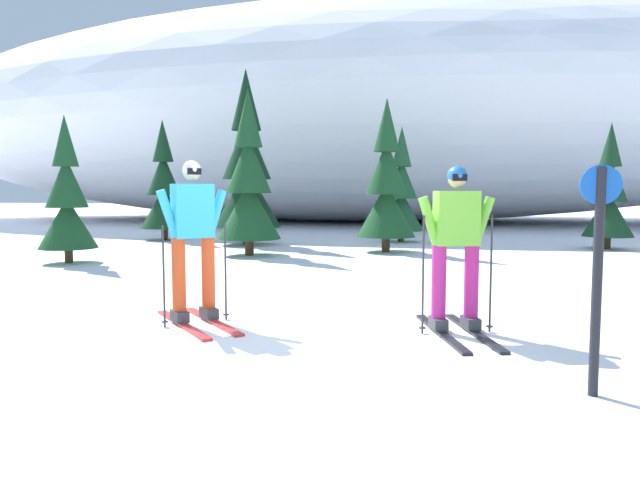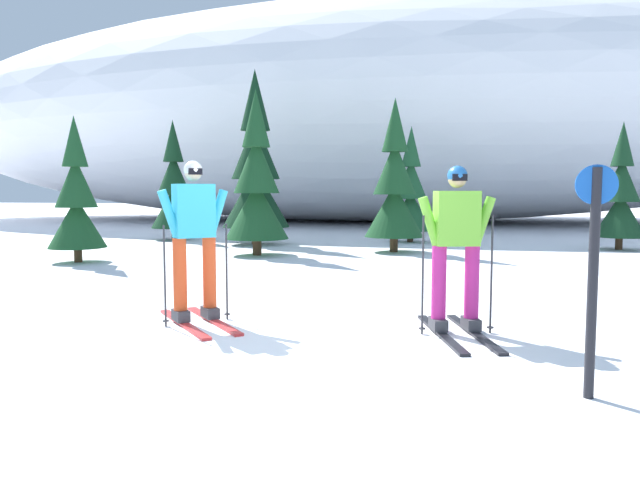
{
  "view_description": "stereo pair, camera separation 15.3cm",
  "coord_description": "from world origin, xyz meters",
  "views": [
    {
      "loc": [
        1.28,
        -5.29,
        1.47
      ],
      "look_at": [
        -0.03,
        0.84,
        0.95
      ],
      "focal_mm": 32.8,
      "sensor_mm": 36.0,
      "label": 1
    },
    {
      "loc": [
        1.43,
        -5.25,
        1.47
      ],
      "look_at": [
        -0.03,
        0.84,
        0.95
      ],
      "focal_mm": 32.8,
      "sensor_mm": 36.0,
      "label": 2
    }
  ],
  "objects": [
    {
      "name": "pine_tree_left",
      "position": [
        -6.31,
        5.35,
        1.27
      ],
      "size": [
        1.17,
        1.17,
        3.03
      ],
      "color": "#47301E",
      "rests_on": "ground"
    },
    {
      "name": "pine_tree_far_left",
      "position": [
        -7.05,
        11.04,
        1.52
      ],
      "size": [
        1.4,
        1.4,
        3.63
      ],
      "color": "#47301E",
      "rests_on": "ground"
    },
    {
      "name": "pine_tree_right",
      "position": [
        0.03,
        11.88,
        1.4
      ],
      "size": [
        1.29,
        1.29,
        3.35
      ],
      "color": "#47301E",
      "rests_on": "ground"
    },
    {
      "name": "pine_tree_center_left",
      "position": [
        -4.09,
        10.15,
        2.02
      ],
      "size": [
        1.86,
        1.86,
        4.82
      ],
      "color": "#47301E",
      "rests_on": "ground"
    },
    {
      "name": "skier_lime_jacket",
      "position": [
        1.4,
        0.92,
        0.92
      ],
      "size": [
        0.91,
        1.69,
        1.74
      ],
      "color": "black",
      "rests_on": "ground"
    },
    {
      "name": "trail_marker_post",
      "position": [
        2.35,
        -0.85,
        0.93
      ],
      "size": [
        0.28,
        0.07,
        1.66
      ],
      "color": "black",
      "rests_on": "ground"
    },
    {
      "name": "pine_tree_center",
      "position": [
        -3.13,
        7.51,
        1.59
      ],
      "size": [
        1.47,
        1.47,
        3.8
      ],
      "color": "#47301E",
      "rests_on": "ground"
    },
    {
      "name": "ground_plane",
      "position": [
        0.0,
        0.0,
        0.0
      ],
      "size": [
        120.0,
        120.0,
        0.0
      ],
      "primitive_type": "plane",
      "color": "white"
    },
    {
      "name": "skier_cyan_jacket",
      "position": [
        -1.46,
        0.75,
        0.96
      ],
      "size": [
        1.41,
        1.46,
        1.81
      ],
      "color": "red",
      "rests_on": "ground"
    },
    {
      "name": "pine_tree_center_right",
      "position": [
        -0.12,
        8.95,
        1.55
      ],
      "size": [
        1.43,
        1.43,
        3.72
      ],
      "color": "#47301E",
      "rests_on": "ground"
    },
    {
      "name": "pine_tree_far_right",
      "position": [
        5.37,
        10.84,
        1.35
      ],
      "size": [
        1.24,
        1.24,
        3.22
      ],
      "color": "#47301E",
      "rests_on": "ground"
    },
    {
      "name": "snow_ridge_background",
      "position": [
        -3.19,
        23.89,
        5.04
      ],
      "size": [
        47.28,
        21.37,
        10.07
      ],
      "primitive_type": "ellipsoid",
      "color": "white",
      "rests_on": "ground"
    }
  ]
}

